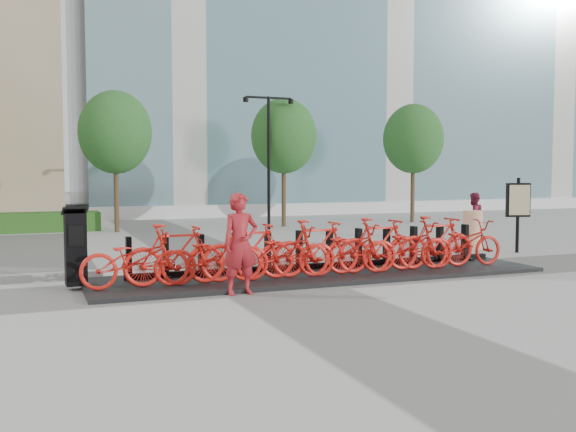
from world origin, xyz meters
name	(u,v)px	position (x,y,z in m)	size (l,w,h in m)	color
ground	(269,283)	(0.00, 0.00, 0.00)	(120.00, 120.00, 0.00)	#9F9F9D
glass_building	(335,18)	(14.00, 26.00, 12.00)	(32.00, 16.00, 24.00)	teal
hedge_b	(13,223)	(-5.00, 13.20, 0.35)	(6.00, 1.20, 0.70)	#266220
tree_1	(115,133)	(-1.50, 12.00, 3.59)	(2.60, 2.60, 5.10)	brown
tree_2	(284,136)	(5.00, 12.00, 3.59)	(2.60, 2.60, 5.10)	brown
tree_3	(413,139)	(11.00, 12.00, 3.59)	(2.60, 2.60, 5.10)	brown
streetlamp	(269,146)	(4.00, 11.00, 3.13)	(2.00, 0.20, 5.00)	black
dock_pad	(322,274)	(1.30, 0.30, 0.04)	(9.60, 2.40, 0.08)	black
dock_rail_posts	(316,250)	(1.36, 0.77, 0.51)	(8.02, 0.50, 0.85)	black
bike_0	(136,260)	(-2.60, -0.05, 0.60)	(0.69, 1.98, 1.04)	red
bike_1	(175,255)	(-1.88, -0.05, 0.66)	(0.54, 1.92, 1.15)	red
bike_2	(213,256)	(-1.16, -0.05, 0.60)	(0.69, 1.98, 1.04)	red
bike_3	(249,251)	(-0.44, -0.05, 0.66)	(0.54, 1.92, 1.15)	red
bike_4	(283,252)	(0.28, -0.05, 0.60)	(0.69, 1.98, 1.04)	red
bike_5	(316,248)	(1.00, -0.05, 0.66)	(0.54, 1.92, 1.15)	red
bike_6	(348,249)	(1.72, -0.05, 0.60)	(0.69, 1.98, 1.04)	red
bike_7	(379,245)	(2.44, -0.05, 0.66)	(0.54, 1.92, 1.15)	red
bike_8	(408,246)	(3.16, -0.05, 0.60)	(0.69, 1.98, 1.04)	red
bike_9	(436,242)	(3.88, -0.05, 0.66)	(0.54, 1.92, 1.15)	red
bike_10	(463,243)	(4.60, -0.05, 0.60)	(0.69, 1.98, 1.04)	red
kiosk	(76,248)	(-3.59, 0.64, 0.79)	(0.48, 0.41, 1.48)	black
worker_red	(240,244)	(-0.89, -0.94, 0.91)	(0.66, 0.44, 1.82)	maroon
pedestrian	(473,216)	(8.75, 4.95, 0.76)	(0.74, 0.58, 1.52)	maroon
construction_barrel	(473,229)	(7.40, 3.25, 0.54)	(0.56, 0.56, 1.07)	orange
map_sign	(518,203)	(7.87, 1.94, 1.34)	(0.66, 0.29, 2.03)	black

